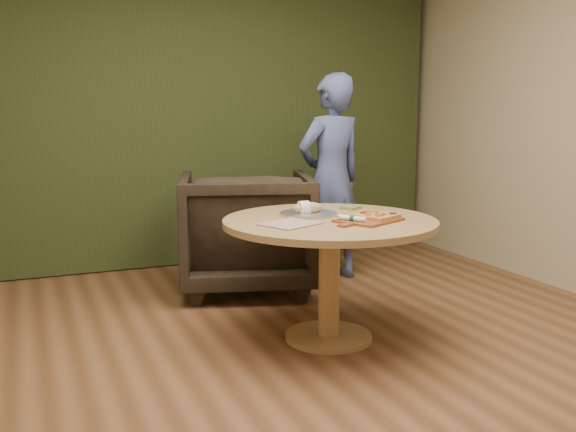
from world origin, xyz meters
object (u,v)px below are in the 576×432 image
Objects in this scene: cutlery_roll at (352,218)px; bread_roll at (307,208)px; flatbread_pizza at (376,216)px; serving_tray at (308,214)px; armchair at (246,225)px; person_standing at (331,178)px; pedestal_table at (330,242)px; pizza_paddle at (368,220)px.

bread_roll reaches higher than cutlery_roll.
flatbread_pizza is 0.82× the size of serving_tray.
armchair is 0.61× the size of person_standing.
serving_tray is at bearing 108.46° from armchair.
pizza_paddle is (0.16, -0.17, 0.15)m from pedestal_table.
serving_tray is 1.84× the size of bread_roll.
pedestal_table is 0.76× the size of person_standing.
serving_tray is 0.35× the size of armchair.
cutlery_roll is at bearing -72.63° from bread_roll.
flatbread_pizza is 1.65× the size of cutlery_roll.
bread_roll is 1.10m from armchair.
flatbread_pizza is at bearing -33.12° from pedestal_table.
pedestal_table is at bearing 52.78° from person_standing.
pizza_paddle is at bearing 61.21° from person_standing.
armchair is (-0.10, 1.25, -0.10)m from pedestal_table.
bread_roll is 0.19× the size of armchair.
bread_roll is (-0.12, 0.37, 0.01)m from cutlery_roll.
serving_tray is at bearing 46.73° from person_standing.
person_standing is at bearing 46.37° from pizza_paddle.
bread_roll is (-0.01, 0.00, 0.04)m from serving_tray.
armchair is (-0.33, 1.40, -0.27)m from flatbread_pizza.
pizza_paddle is at bearing 116.72° from armchair.
flatbread_pizza is at bearing -49.72° from serving_tray.
person_standing reaches higher than cutlery_roll.
flatbread_pizza is (0.06, 0.02, 0.02)m from pizza_paddle.
pizza_paddle is 0.12m from cutlery_roll.
cutlery_roll is at bearing 165.94° from pizza_paddle.
pizza_paddle reaches higher than pedestal_table.
cutlery_roll reaches higher than serving_tray.
cutlery_roll is 0.50× the size of serving_tray.
pizza_paddle is 2.67× the size of cutlery_roll.
pedestal_table is 1.44m from person_standing.
bread_roll is 1.29m from person_standing.
person_standing reaches higher than bread_roll.
person_standing is at bearing 57.23° from serving_tray.
bread_roll is at bearing 131.15° from flatbread_pizza.
cutlery_roll is at bearing -73.88° from serving_tray.
pizza_paddle is at bearing -165.43° from flatbread_pizza.
pedestal_table is at bearing 109.51° from pizza_paddle.
pedestal_table is 0.28m from pizza_paddle.
pizza_paddle is 1.61× the size of flatbread_pizza.
pizza_paddle is 1.51m from person_standing.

